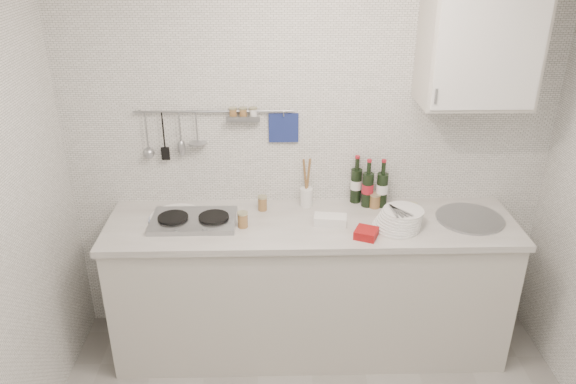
# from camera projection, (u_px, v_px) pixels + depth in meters

# --- Properties ---
(back_wall) EXTENTS (3.00, 0.02, 2.50)m
(back_wall) POSITION_uv_depth(u_px,v_px,m) (309.00, 151.00, 3.47)
(back_wall) COLOR silver
(back_wall) RESTS_ON floor
(counter) EXTENTS (2.44, 0.64, 0.96)m
(counter) POSITION_uv_depth(u_px,v_px,m) (311.00, 289.00, 3.55)
(counter) COLOR beige
(counter) RESTS_ON floor
(wall_rail) EXTENTS (0.98, 0.09, 0.34)m
(wall_rail) POSITION_uv_depth(u_px,v_px,m) (211.00, 127.00, 3.35)
(wall_rail) COLOR #93969B
(wall_rail) RESTS_ON back_wall
(wall_cabinet) EXTENTS (0.60, 0.38, 0.70)m
(wall_cabinet) POSITION_uv_depth(u_px,v_px,m) (480.00, 41.00, 3.03)
(wall_cabinet) COLOR beige
(wall_cabinet) RESTS_ON back_wall
(plate_stack_hob) EXTENTS (0.32, 0.32, 0.03)m
(plate_stack_hob) POSITION_uv_depth(u_px,v_px,m) (176.00, 217.00, 3.36)
(plate_stack_hob) COLOR #485FA4
(plate_stack_hob) RESTS_ON counter
(plate_stack_sink) EXTENTS (0.30, 0.28, 0.11)m
(plate_stack_sink) POSITION_uv_depth(u_px,v_px,m) (400.00, 219.00, 3.26)
(plate_stack_sink) COLOR white
(plate_stack_sink) RESTS_ON counter
(wine_bottles) EXTENTS (0.23, 0.14, 0.31)m
(wine_bottles) POSITION_uv_depth(u_px,v_px,m) (369.00, 182.00, 3.48)
(wine_bottles) COLOR black
(wine_bottles) RESTS_ON counter
(butter_dish) EXTENTS (0.20, 0.12, 0.06)m
(butter_dish) POSITION_uv_depth(u_px,v_px,m) (330.00, 220.00, 3.30)
(butter_dish) COLOR white
(butter_dish) RESTS_ON counter
(strawberry_punnet) EXTENTS (0.16, 0.16, 0.05)m
(strawberry_punnet) POSITION_uv_depth(u_px,v_px,m) (366.00, 233.00, 3.16)
(strawberry_punnet) COLOR #A81213
(strawberry_punnet) RESTS_ON counter
(utensil_crock) EXTENTS (0.08, 0.08, 0.32)m
(utensil_crock) POSITION_uv_depth(u_px,v_px,m) (306.00, 195.00, 3.50)
(utensil_crock) COLOR white
(utensil_crock) RESTS_ON counter
(jar_a) EXTENTS (0.06, 0.06, 0.09)m
(jar_a) POSITION_uv_depth(u_px,v_px,m) (262.00, 203.00, 3.46)
(jar_a) COLOR olive
(jar_a) RESTS_ON counter
(jar_b) EXTENTS (0.07, 0.07, 0.09)m
(jar_b) POSITION_uv_depth(u_px,v_px,m) (375.00, 200.00, 3.49)
(jar_b) COLOR olive
(jar_b) RESTS_ON counter
(jar_c) EXTENTS (0.06, 0.06, 0.08)m
(jar_c) POSITION_uv_depth(u_px,v_px,m) (412.00, 209.00, 3.39)
(jar_c) COLOR olive
(jar_c) RESTS_ON counter
(jar_d) EXTENTS (0.06, 0.06, 0.09)m
(jar_d) POSITION_uv_depth(u_px,v_px,m) (243.00, 220.00, 3.26)
(jar_d) COLOR olive
(jar_d) RESTS_ON counter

